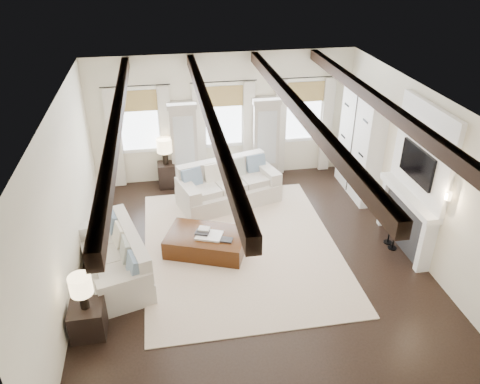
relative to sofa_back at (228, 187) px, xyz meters
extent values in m
plane|color=black|center=(0.12, -2.38, -0.39)|extent=(7.50, 7.50, 0.00)
cube|color=white|center=(0.12, 1.37, 1.21)|extent=(6.50, 0.04, 3.20)
cube|color=white|center=(0.12, -6.13, 1.21)|extent=(6.50, 0.04, 3.20)
cube|color=white|center=(-3.13, -2.38, 1.21)|extent=(0.04, 7.50, 3.20)
cube|color=white|center=(3.37, -2.38, 1.21)|extent=(0.04, 7.50, 3.20)
cube|color=white|center=(0.12, -2.38, 2.81)|extent=(6.50, 7.50, 0.04)
cube|color=black|center=(-2.08, -2.38, 2.69)|extent=(0.16, 7.40, 0.22)
cube|color=black|center=(-0.63, -2.38, 2.69)|extent=(0.16, 7.40, 0.22)
cube|color=black|center=(0.87, -2.38, 2.69)|extent=(0.16, 7.40, 0.22)
cube|color=black|center=(2.32, -2.38, 2.69)|extent=(0.16, 7.40, 0.22)
cube|color=white|center=(-1.93, 1.34, 1.26)|extent=(0.90, 0.03, 1.45)
cube|color=#A38446|center=(-1.93, 1.28, 1.79)|extent=(0.94, 0.04, 0.50)
cube|color=silver|center=(-2.55, 1.24, 0.88)|extent=(0.28, 0.08, 2.50)
cube|color=silver|center=(-1.31, 1.24, 0.88)|extent=(0.28, 0.08, 2.50)
cylinder|color=black|center=(-1.93, 1.23, 2.16)|extent=(1.60, 0.02, 0.02)
cube|color=white|center=(0.12, 1.34, 1.26)|extent=(0.90, 0.03, 1.45)
cube|color=#A38446|center=(0.12, 1.28, 1.79)|extent=(0.94, 0.04, 0.50)
cube|color=silver|center=(-0.50, 1.24, 0.88)|extent=(0.28, 0.08, 2.50)
cube|color=silver|center=(0.74, 1.24, 0.88)|extent=(0.28, 0.08, 2.50)
cylinder|color=black|center=(0.12, 1.23, 2.16)|extent=(1.60, 0.02, 0.02)
cube|color=white|center=(2.17, 1.34, 1.26)|extent=(0.90, 0.03, 1.45)
cube|color=#A38446|center=(2.17, 1.28, 1.79)|extent=(0.94, 0.04, 0.50)
cube|color=silver|center=(1.55, 1.24, 0.88)|extent=(0.28, 0.08, 2.50)
cube|color=silver|center=(2.79, 1.24, 0.88)|extent=(0.28, 0.08, 2.50)
cylinder|color=black|center=(2.17, 1.23, 2.16)|extent=(1.60, 0.02, 0.02)
cube|color=#AEA599|center=(-0.91, 1.15, 0.61)|extent=(0.64, 0.38, 2.00)
cube|color=#B2B7BA|center=(-0.91, 0.95, 0.76)|extent=(0.48, 0.02, 1.40)
cube|color=#AEA599|center=(-0.91, 1.15, 1.67)|extent=(0.70, 0.42, 0.12)
cube|color=#AEA599|center=(1.14, 1.15, 0.61)|extent=(0.64, 0.38, 2.00)
cube|color=#B2B7BA|center=(1.14, 0.95, 0.76)|extent=(0.48, 0.02, 1.40)
cube|color=#AEA599|center=(1.14, 1.15, 1.67)|extent=(0.70, 0.42, 0.12)
cube|color=#262629|center=(3.28, -2.38, 0.16)|extent=(0.18, 1.50, 1.10)
cube|color=black|center=(3.25, -2.38, 0.01)|extent=(0.10, 0.90, 0.70)
cube|color=white|center=(3.24, -3.20, 0.16)|extent=(0.26, 0.14, 1.10)
cube|color=white|center=(3.24, -1.56, 0.16)|extent=(0.26, 0.14, 1.10)
cube|color=white|center=(3.21, -2.38, 0.77)|extent=(0.32, 1.90, 0.12)
cube|color=white|center=(3.32, -2.38, 1.71)|extent=(0.10, 1.90, 1.80)
cube|color=black|center=(3.25, -2.38, 1.46)|extent=(0.07, 1.10, 0.64)
cylinder|color=#FFD899|center=(3.27, -3.43, 1.36)|extent=(0.10, 0.10, 0.14)
cube|color=silver|center=(3.17, -0.03, 0.86)|extent=(0.40, 1.70, 2.50)
cube|color=black|center=(2.96, -0.03, 0.86)|extent=(0.01, 0.02, 2.40)
cube|color=beige|center=(-0.01, -1.88, -0.38)|extent=(3.86, 4.80, 0.02)
cube|color=beige|center=(0.02, -0.07, -0.18)|extent=(2.50, 1.65, 0.44)
cube|color=beige|center=(-0.09, 0.31, 0.32)|extent=(2.17, 0.85, 0.55)
cube|color=beige|center=(-0.95, -0.36, 0.19)|extent=(0.55, 1.03, 0.29)
cube|color=beige|center=(0.99, 0.22, 0.19)|extent=(0.55, 1.03, 0.29)
cube|color=beige|center=(-0.57, -0.30, 0.12)|extent=(0.78, 0.81, 0.15)
cube|color=beige|center=(0.04, -0.12, 0.12)|extent=(0.78, 0.81, 0.15)
cube|color=beige|center=(0.65, 0.06, 0.12)|extent=(0.78, 0.81, 0.15)
cube|color=slate|center=(-0.83, -0.10, 0.35)|extent=(0.51, 0.36, 0.48)
cube|color=silver|center=(-0.30, 0.06, 0.35)|extent=(0.51, 0.36, 0.48)
cube|color=beige|center=(0.22, 0.21, 0.35)|extent=(0.51, 0.36, 0.48)
cube|color=slate|center=(0.75, 0.37, 0.35)|extent=(0.51, 0.36, 0.48)
cube|color=beige|center=(-2.48, -2.38, -0.19)|extent=(1.51, 2.31, 0.41)
cube|color=beige|center=(-2.12, -2.28, 0.27)|extent=(0.77, 2.01, 0.51)
cube|color=beige|center=(-2.73, -1.48, 0.14)|extent=(0.95, 0.50, 0.26)
cube|color=beige|center=(-2.22, -3.28, 0.14)|extent=(0.95, 0.50, 0.26)
cube|color=beige|center=(-2.69, -1.83, 0.08)|extent=(0.74, 0.71, 0.14)
cube|color=beige|center=(-2.53, -2.40, 0.08)|extent=(0.74, 0.71, 0.14)
cube|color=beige|center=(-2.37, -2.96, 0.08)|extent=(0.74, 0.71, 0.14)
cube|color=slate|center=(-2.49, -1.60, 0.30)|extent=(0.33, 0.47, 0.44)
cube|color=silver|center=(-2.36, -2.09, 0.30)|extent=(0.33, 0.47, 0.44)
cube|color=beige|center=(-2.22, -2.57, 0.30)|extent=(0.33, 0.47, 0.44)
cube|color=slate|center=(-2.08, -3.06, 0.30)|extent=(0.33, 0.47, 0.44)
cube|color=black|center=(-0.71, -1.89, -0.19)|extent=(1.79, 1.46, 0.41)
cube|color=white|center=(-0.66, -1.97, 0.03)|extent=(0.60, 0.54, 0.04)
cube|color=#262628|center=(-0.79, -1.90, 0.07)|extent=(0.31, 0.28, 0.04)
cube|color=beige|center=(-0.75, -1.83, 0.11)|extent=(0.27, 0.24, 0.03)
cube|color=#262628|center=(-0.35, -2.17, 0.03)|extent=(0.29, 0.26, 0.03)
cube|color=black|center=(-2.81, -3.75, -0.13)|extent=(0.54, 0.54, 0.54)
cylinder|color=black|center=(-2.81, -3.75, 0.29)|extent=(0.14, 0.14, 0.29)
cylinder|color=#F9D89E|center=(-2.81, -3.75, 0.59)|extent=(0.35, 0.35, 0.31)
cube|color=black|center=(-1.38, 1.02, -0.08)|extent=(0.42, 0.42, 0.63)
cylinder|color=black|center=(-1.38, 1.02, 0.40)|extent=(0.15, 0.15, 0.32)
cylinder|color=#F9D89E|center=(-1.38, 1.02, 0.72)|extent=(0.38, 0.38, 0.34)
cylinder|color=black|center=(3.02, -2.45, -0.38)|extent=(0.18, 0.18, 0.02)
cylinder|color=black|center=(3.02, -2.45, -0.01)|extent=(0.03, 0.03, 0.77)
cylinder|color=beige|center=(3.02, -2.45, 0.42)|extent=(0.07, 0.07, 0.11)
cylinder|color=black|center=(3.02, -2.25, -0.38)|extent=(0.17, 0.17, 0.02)
cylinder|color=black|center=(3.02, -2.25, -0.02)|extent=(0.03, 0.03, 0.74)
cylinder|color=beige|center=(3.02, -2.25, 0.39)|extent=(0.06, 0.06, 0.11)
camera|label=1|loc=(-1.37, -9.55, 5.26)|focal=35.00mm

